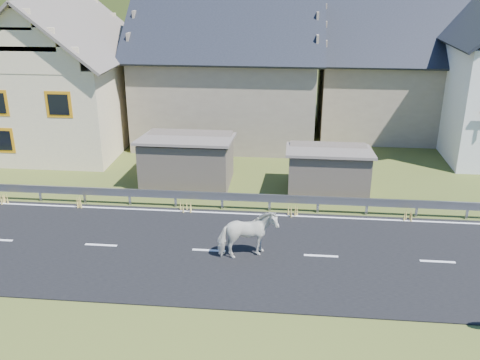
# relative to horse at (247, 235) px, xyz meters

# --- Properties ---
(ground) EXTENTS (160.00, 160.00, 0.00)m
(ground) POSITION_rel_horse_xyz_m (-1.42, 0.32, -0.90)
(ground) COLOR #2E3D17
(ground) RESTS_ON ground
(road) EXTENTS (60.00, 7.00, 0.04)m
(road) POSITION_rel_horse_xyz_m (-1.42, 0.32, -0.88)
(road) COLOR black
(road) RESTS_ON ground
(lane_markings) EXTENTS (60.00, 6.60, 0.01)m
(lane_markings) POSITION_rel_horse_xyz_m (-1.42, 0.32, -0.85)
(lane_markings) COLOR silver
(lane_markings) RESTS_ON road
(guardrail) EXTENTS (28.10, 0.09, 0.75)m
(guardrail) POSITION_rel_horse_xyz_m (-1.42, 4.00, -0.33)
(guardrail) COLOR #93969B
(guardrail) RESTS_ON ground
(shed_left) EXTENTS (4.30, 3.30, 2.40)m
(shed_left) POSITION_rel_horse_xyz_m (-3.42, 6.82, 0.20)
(shed_left) COLOR brown
(shed_left) RESTS_ON ground
(shed_right) EXTENTS (3.80, 2.90, 2.20)m
(shed_right) POSITION_rel_horse_xyz_m (3.08, 6.32, 0.10)
(shed_right) COLOR brown
(shed_right) RESTS_ON ground
(house_cream) EXTENTS (7.80, 9.80, 8.30)m
(house_cream) POSITION_rel_horse_xyz_m (-11.42, 12.31, 3.46)
(house_cream) COLOR beige
(house_cream) RESTS_ON ground
(house_stone_a) EXTENTS (10.80, 9.80, 8.90)m
(house_stone_a) POSITION_rel_horse_xyz_m (-2.42, 15.32, 3.74)
(house_stone_a) COLOR gray
(house_stone_a) RESTS_ON ground
(house_stone_b) EXTENTS (9.80, 8.80, 8.10)m
(house_stone_b) POSITION_rel_horse_xyz_m (7.58, 17.32, 3.34)
(house_stone_b) COLOR gray
(house_stone_b) RESTS_ON ground
(mountain) EXTENTS (440.00, 280.00, 260.00)m
(mountain) POSITION_rel_horse_xyz_m (3.58, 180.32, -20.90)
(mountain) COLOR #283B17
(mountain) RESTS_ON ground
(horse) EXTENTS (1.58, 2.23, 1.71)m
(horse) POSITION_rel_horse_xyz_m (0.00, 0.00, 0.00)
(horse) COLOR silver
(horse) RESTS_ON road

